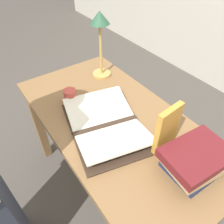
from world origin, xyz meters
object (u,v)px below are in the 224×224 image
open_book (106,124)px  book_standing_upright (167,129)px  coffee_mug (70,97)px  book_stack_tall (195,160)px  reading_lamp (100,31)px

open_book → book_standing_upright: (0.27, 0.15, 0.10)m
book_standing_upright → coffee_mug: 0.61m
book_stack_tall → book_standing_upright: bearing=-175.5°
open_book → reading_lamp: (-0.45, 0.27, 0.29)m
coffee_mug → book_stack_tall: bearing=17.2°
book_standing_upright → reading_lamp: 0.75m
book_stack_tall → book_standing_upright: (-0.16, -0.01, 0.06)m
book_stack_tall → reading_lamp: reading_lamp is taller
book_stack_tall → book_standing_upright: book_standing_upright is taller
book_stack_tall → coffee_mug: bearing=-162.8°
open_book → coffee_mug: size_ratio=5.58×
open_book → coffee_mug: coffee_mug is taller
open_book → book_stack_tall: (0.44, 0.17, 0.05)m
book_standing_upright → coffee_mug: size_ratio=2.35×
reading_lamp → coffee_mug: 0.45m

